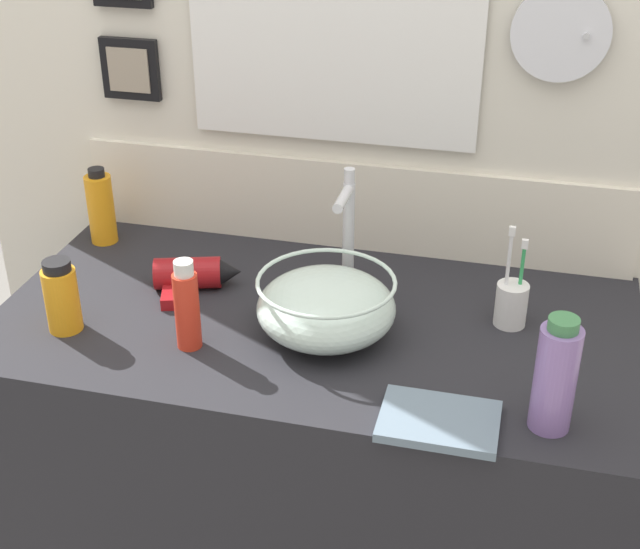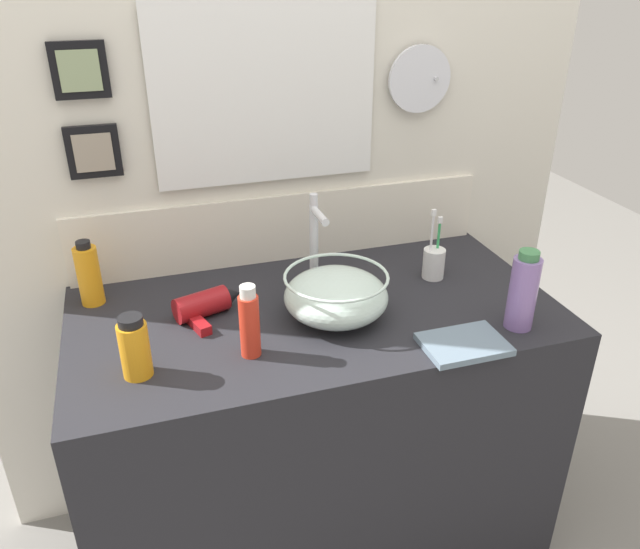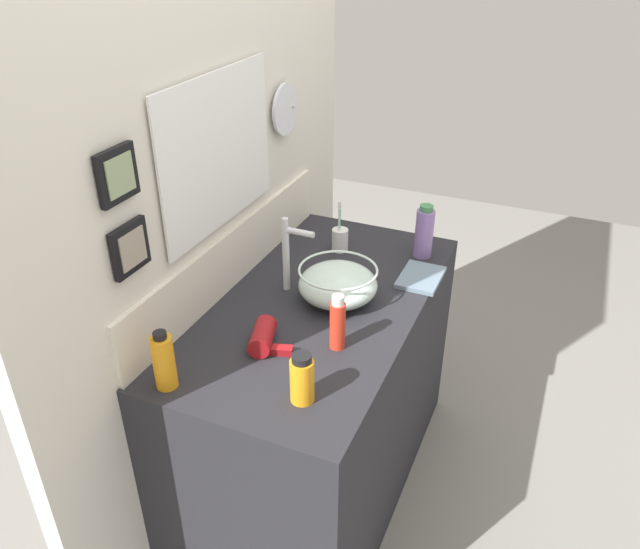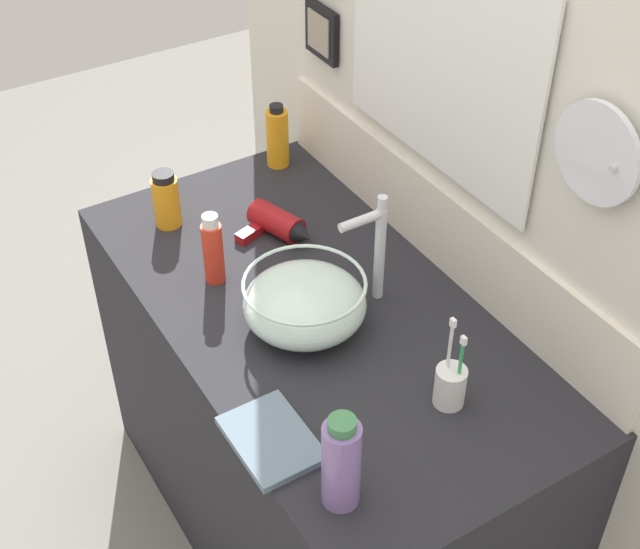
{
  "view_description": "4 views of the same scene",
  "coord_description": "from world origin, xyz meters",
  "px_view_note": "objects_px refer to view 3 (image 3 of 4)",
  "views": [
    {
      "loc": [
        0.37,
        -1.43,
        1.75
      ],
      "look_at": [
        0.01,
        0.0,
        0.93
      ],
      "focal_mm": 50.0,
      "sensor_mm": 36.0,
      "label": 1
    },
    {
      "loc": [
        -0.41,
        -1.33,
        1.65
      ],
      "look_at": [
        0.01,
        0.0,
        0.93
      ],
      "focal_mm": 35.0,
      "sensor_mm": 36.0,
      "label": 2
    },
    {
      "loc": [
        -1.59,
        -0.69,
        1.95
      ],
      "look_at": [
        0.01,
        0.0,
        0.93
      ],
      "focal_mm": 35.0,
      "sensor_mm": 36.0,
      "label": 3
    },
    {
      "loc": [
        1.24,
        -0.75,
        2.13
      ],
      "look_at": [
        0.01,
        0.0,
        0.93
      ],
      "focal_mm": 50.0,
      "sensor_mm": 36.0,
      "label": 4
    }
  ],
  "objects_px": {
    "glass_bowl_sink": "(338,284)",
    "lotion_bottle": "(164,361)",
    "shampoo_bottle": "(424,232)",
    "spray_bottle": "(338,323)",
    "faucet": "(289,250)",
    "soap_dispenser": "(302,379)",
    "hand_towel": "(421,277)",
    "toothbrush_cup": "(340,239)",
    "hair_drier": "(265,334)"
  },
  "relations": [
    {
      "from": "glass_bowl_sink",
      "to": "lotion_bottle",
      "type": "distance_m",
      "value": 0.64
    },
    {
      "from": "shampoo_bottle",
      "to": "spray_bottle",
      "type": "relative_size",
      "value": 1.15
    },
    {
      "from": "faucet",
      "to": "soap_dispenser",
      "type": "distance_m",
      "value": 0.57
    },
    {
      "from": "glass_bowl_sink",
      "to": "faucet",
      "type": "bearing_deg",
      "value": 90.0
    },
    {
      "from": "faucet",
      "to": "hand_towel",
      "type": "bearing_deg",
      "value": -58.3
    },
    {
      "from": "shampoo_bottle",
      "to": "hand_towel",
      "type": "relative_size",
      "value": 1.06
    },
    {
      "from": "soap_dispenser",
      "to": "glass_bowl_sink",
      "type": "bearing_deg",
      "value": 11.31
    },
    {
      "from": "toothbrush_cup",
      "to": "spray_bottle",
      "type": "height_order",
      "value": "toothbrush_cup"
    },
    {
      "from": "faucet",
      "to": "glass_bowl_sink",
      "type": "bearing_deg",
      "value": -90.0
    },
    {
      "from": "glass_bowl_sink",
      "to": "soap_dispenser",
      "type": "bearing_deg",
      "value": -168.69
    },
    {
      "from": "spray_bottle",
      "to": "shampoo_bottle",
      "type": "bearing_deg",
      "value": -6.93
    },
    {
      "from": "soap_dispenser",
      "to": "shampoo_bottle",
      "type": "relative_size",
      "value": 0.72
    },
    {
      "from": "shampoo_bottle",
      "to": "soap_dispenser",
      "type": "bearing_deg",
      "value": 175.16
    },
    {
      "from": "faucet",
      "to": "spray_bottle",
      "type": "height_order",
      "value": "faucet"
    },
    {
      "from": "hair_drier",
      "to": "hand_towel",
      "type": "height_order",
      "value": "hair_drier"
    },
    {
      "from": "hand_towel",
      "to": "faucet",
      "type": "bearing_deg",
      "value": 121.7
    },
    {
      "from": "toothbrush_cup",
      "to": "hand_towel",
      "type": "bearing_deg",
      "value": -104.91
    },
    {
      "from": "soap_dispenser",
      "to": "spray_bottle",
      "type": "height_order",
      "value": "spray_bottle"
    },
    {
      "from": "toothbrush_cup",
      "to": "spray_bottle",
      "type": "xyz_separation_m",
      "value": [
        -0.57,
        -0.22,
        0.04
      ]
    },
    {
      "from": "lotion_bottle",
      "to": "spray_bottle",
      "type": "height_order",
      "value": "same"
    },
    {
      "from": "lotion_bottle",
      "to": "shampoo_bottle",
      "type": "height_order",
      "value": "shampoo_bottle"
    },
    {
      "from": "toothbrush_cup",
      "to": "faucet",
      "type": "bearing_deg",
      "value": 171.54
    },
    {
      "from": "soap_dispenser",
      "to": "hand_towel",
      "type": "relative_size",
      "value": 0.76
    },
    {
      "from": "shampoo_bottle",
      "to": "spray_bottle",
      "type": "distance_m",
      "value": 0.66
    },
    {
      "from": "spray_bottle",
      "to": "toothbrush_cup",
      "type": "bearing_deg",
      "value": 21.18
    },
    {
      "from": "faucet",
      "to": "hair_drier",
      "type": "height_order",
      "value": "faucet"
    },
    {
      "from": "glass_bowl_sink",
      "to": "shampoo_bottle",
      "type": "distance_m",
      "value": 0.45
    },
    {
      "from": "toothbrush_cup",
      "to": "soap_dispenser",
      "type": "height_order",
      "value": "toothbrush_cup"
    },
    {
      "from": "hand_towel",
      "to": "spray_bottle",
      "type": "bearing_deg",
      "value": 165.79
    },
    {
      "from": "lotion_bottle",
      "to": "spray_bottle",
      "type": "xyz_separation_m",
      "value": [
        0.35,
        -0.36,
        0.0
      ]
    },
    {
      "from": "lotion_bottle",
      "to": "hair_drier",
      "type": "bearing_deg",
      "value": -28.91
    },
    {
      "from": "soap_dispenser",
      "to": "lotion_bottle",
      "type": "bearing_deg",
      "value": 104.86
    },
    {
      "from": "toothbrush_cup",
      "to": "soap_dispenser",
      "type": "bearing_deg",
      "value": -164.77
    },
    {
      "from": "faucet",
      "to": "lotion_bottle",
      "type": "height_order",
      "value": "faucet"
    },
    {
      "from": "faucet",
      "to": "spray_bottle",
      "type": "distance_m",
      "value": 0.37
    },
    {
      "from": "faucet",
      "to": "hair_drier",
      "type": "distance_m",
      "value": 0.34
    },
    {
      "from": "glass_bowl_sink",
      "to": "hair_drier",
      "type": "xyz_separation_m",
      "value": [
        -0.31,
        0.11,
        -0.03
      ]
    },
    {
      "from": "faucet",
      "to": "spray_bottle",
      "type": "bearing_deg",
      "value": -131.24
    },
    {
      "from": "soap_dispenser",
      "to": "faucet",
      "type": "bearing_deg",
      "value": 29.24
    },
    {
      "from": "lotion_bottle",
      "to": "toothbrush_cup",
      "type": "bearing_deg",
      "value": -8.49
    },
    {
      "from": "toothbrush_cup",
      "to": "lotion_bottle",
      "type": "height_order",
      "value": "toothbrush_cup"
    },
    {
      "from": "shampoo_bottle",
      "to": "spray_bottle",
      "type": "height_order",
      "value": "shampoo_bottle"
    },
    {
      "from": "soap_dispenser",
      "to": "shampoo_bottle",
      "type": "bearing_deg",
      "value": -4.84
    },
    {
      "from": "glass_bowl_sink",
      "to": "toothbrush_cup",
      "type": "bearing_deg",
      "value": 20.73
    },
    {
      "from": "spray_bottle",
      "to": "lotion_bottle",
      "type": "bearing_deg",
      "value": 134.08
    },
    {
      "from": "toothbrush_cup",
      "to": "hand_towel",
      "type": "relative_size",
      "value": 1.07
    },
    {
      "from": "hair_drier",
      "to": "hand_towel",
      "type": "xyz_separation_m",
      "value": [
        0.55,
        -0.33,
        -0.02
      ]
    },
    {
      "from": "toothbrush_cup",
      "to": "lotion_bottle",
      "type": "distance_m",
      "value": 0.93
    },
    {
      "from": "faucet",
      "to": "shampoo_bottle",
      "type": "xyz_separation_m",
      "value": [
        0.41,
        -0.35,
        -0.05
      ]
    },
    {
      "from": "faucet",
      "to": "hair_drier",
      "type": "relative_size",
      "value": 1.41
    }
  ]
}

